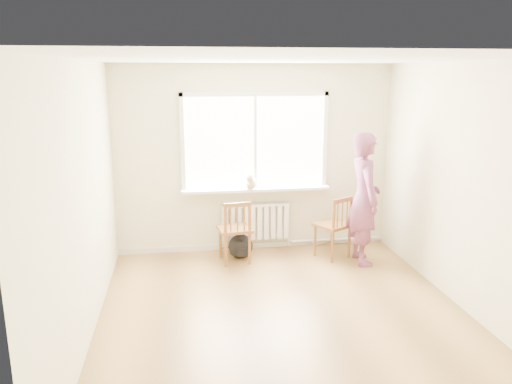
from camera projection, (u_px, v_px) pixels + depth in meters
name	position (u px, v px, depth m)	size (l,w,h in m)	color
floor	(286.00, 318.00, 5.37)	(4.50, 4.50, 0.00)	#A47943
ceiling	(290.00, 59.00, 4.74)	(4.50, 4.50, 0.00)	white
back_wall	(255.00, 159.00, 7.22)	(4.00, 0.01, 2.70)	beige
window	(255.00, 138.00, 7.12)	(2.12, 0.05, 1.42)	white
windowsill	(256.00, 189.00, 7.21)	(2.15, 0.22, 0.04)	white
radiator	(256.00, 221.00, 7.34)	(1.00, 0.12, 0.55)	white
heating_pipe	(336.00, 239.00, 7.64)	(0.04, 0.04, 1.40)	silver
baseboard	(255.00, 245.00, 7.51)	(4.00, 0.03, 0.08)	beige
chair_left	(236.00, 232.00, 6.84)	(0.49, 0.47, 0.89)	brown
chair_right	(335.00, 227.00, 7.01)	(0.60, 0.59, 0.90)	brown
person	(364.00, 199.00, 6.77)	(0.66, 0.43, 1.81)	#BA3E49
cat	(250.00, 182.00, 7.09)	(0.22, 0.38, 0.26)	beige
backpack	(241.00, 246.00, 7.07)	(0.35, 0.26, 0.35)	black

